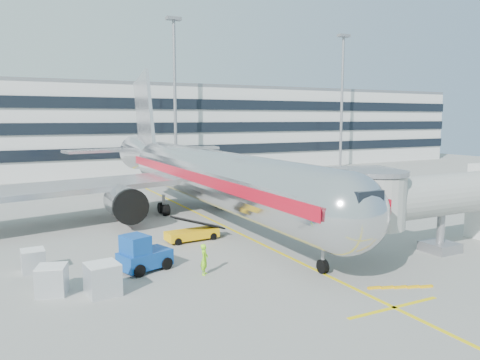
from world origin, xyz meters
name	(u,v)px	position (x,y,z in m)	size (l,w,h in m)	color
ground	(260,243)	(0.00, 0.00, 0.00)	(180.00, 180.00, 0.00)	gray
lead_in_line	(209,219)	(0.00, 10.00, 0.01)	(0.25, 70.00, 0.01)	yellow
stop_bar	(394,308)	(0.00, -14.00, 0.01)	(6.00, 0.25, 0.01)	yellow
main_jet	(201,173)	(0.00, 11.72, 4.23)	(50.95, 48.70, 16.06)	silver
jet_bridge	(458,197)	(12.18, -8.00, 3.87)	(17.80, 4.50, 7.00)	silver
terminal	(106,128)	(0.00, 57.95, 7.80)	(150.00, 24.25, 15.60)	silver
light_mast_centre	(175,85)	(8.00, 42.00, 14.88)	(2.40, 1.20, 25.45)	gray
light_mast_east	(342,91)	(42.00, 42.00, 14.88)	(2.40, 1.20, 25.45)	gray
belt_loader	(192,233)	(-4.40, 3.11, 0.60)	(4.47, 1.87, 2.11)	#F4AF0A
baggage_tug	(142,255)	(-9.91, -2.37, 1.04)	(3.60, 2.83, 2.39)	#0D4198
cargo_container_left	(52,280)	(-15.41, -4.04, 0.81)	(1.91, 1.91, 1.62)	silver
cargo_container_right	(33,261)	(-16.09, 0.55, 0.73)	(1.41, 1.41, 1.46)	silver
cargo_container_front	(103,279)	(-12.93, -5.38, 0.89)	(1.86, 1.86, 1.78)	silver
ramp_worker	(204,259)	(-6.66, -4.83, 0.97)	(0.71, 0.46, 1.94)	#96FF1A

